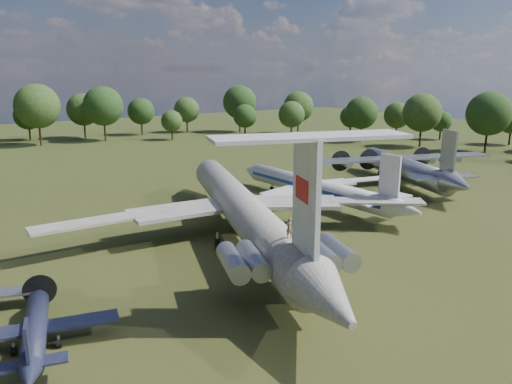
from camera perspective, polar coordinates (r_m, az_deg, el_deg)
ground at (r=57.94m, az=-4.36°, el=-5.48°), size 300.00×300.00×0.00m
il62_airliner at (r=56.66m, az=-1.54°, el=-2.83°), size 61.79×70.21×5.76m
tu104_jet at (r=73.15m, az=6.70°, el=0.14°), size 30.48×39.58×3.83m
an12_transport at (r=87.91m, az=16.58°, el=2.26°), size 41.92×44.12×4.65m
small_prop_west at (r=39.39m, az=-23.87°, el=-14.66°), size 14.70×17.73×2.27m
person_on_il62 at (r=40.76m, az=3.83°, el=-4.11°), size 0.65×0.46×1.69m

